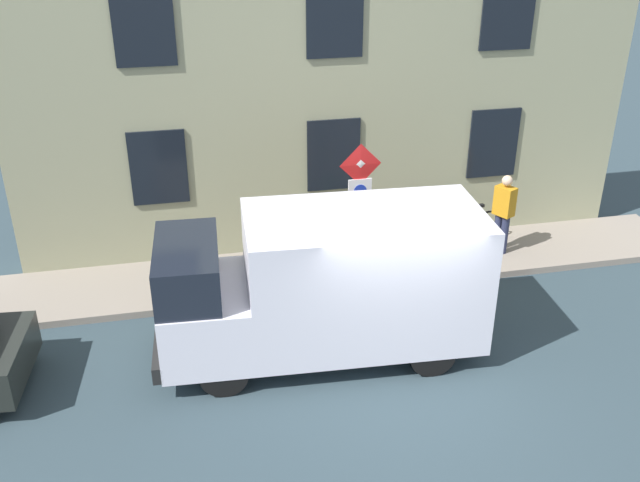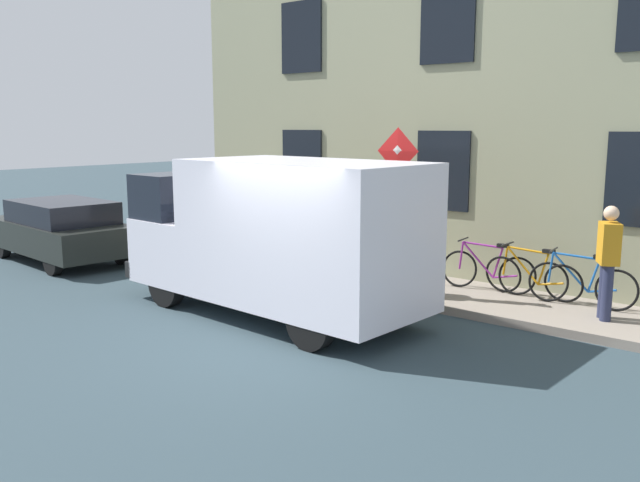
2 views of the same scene
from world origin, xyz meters
name	(u,v)px [view 2 (image 2 of 2)]	position (x,y,z in m)	size (l,w,h in m)	color
ground_plane	(287,339)	(0.00, 0.00, 0.00)	(80.00, 80.00, 0.00)	#2E3E46
sidewalk_slab	(414,288)	(3.50, 0.00, 0.07)	(1.96, 14.76, 0.14)	gray
building_facade	(454,105)	(4.83, 0.00, 3.40)	(0.75, 12.76, 6.80)	#989876
sign_post_stacked	(397,195)	(2.72, -0.09, 1.85)	(0.15, 0.56, 2.73)	#474C47
delivery_van	(276,233)	(0.81, 0.95, 1.33)	(2.29, 5.43, 2.50)	white
parked_hatchback	(61,229)	(0.96, 7.64, 0.73)	(2.10, 4.14, 1.38)	black
bicycle_blue	(581,283)	(3.93, -2.85, 0.51)	(0.46, 1.72, 0.89)	black
bicycle_orange	(532,276)	(3.93, -2.04, 0.51)	(0.46, 1.71, 0.89)	black
bicycle_purple	(487,270)	(3.93, -1.23, 0.51)	(0.46, 1.71, 0.89)	black
pedestrian	(608,259)	(3.39, -3.38, 1.07)	(0.48, 0.42, 1.72)	#262B47
litter_bin	(412,269)	(2.87, -0.32, 0.59)	(0.44, 0.44, 0.90)	#2D5133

